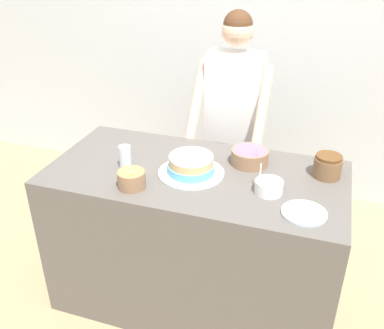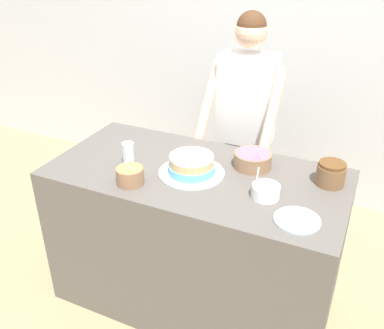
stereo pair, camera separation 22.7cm
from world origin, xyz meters
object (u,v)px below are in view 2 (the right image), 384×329
at_px(frosting_bowl_yellow, 130,175).
at_px(frosting_bowl_white, 266,191).
at_px(cake, 191,166).
at_px(person_baker, 246,112).
at_px(drinking_glass, 128,154).
at_px(ceramic_plate, 297,220).
at_px(frosting_bowl_purple, 253,159).
at_px(stoneware_jar, 331,174).

height_order(frosting_bowl_yellow, frosting_bowl_white, frosting_bowl_yellow).
height_order(cake, frosting_bowl_white, frosting_bowl_white).
xyz_separation_m(person_baker, drinking_glass, (-0.42, -0.79, -0.04)).
distance_m(person_baker, frosting_bowl_yellow, 1.02).
xyz_separation_m(cake, ceramic_plate, (0.62, -0.20, -0.04)).
bearing_deg(ceramic_plate, frosting_bowl_purple, 130.00).
height_order(frosting_bowl_purple, stoneware_jar, frosting_bowl_purple).
height_order(frosting_bowl_white, ceramic_plate, frosting_bowl_white).
distance_m(frosting_bowl_white, drinking_glass, 0.80).
distance_m(frosting_bowl_yellow, ceramic_plate, 0.86).
distance_m(frosting_bowl_yellow, drinking_glass, 0.22).
xyz_separation_m(person_baker, frosting_bowl_white, (0.38, -0.81, -0.06)).
bearing_deg(frosting_bowl_purple, stoneware_jar, -1.33).
distance_m(drinking_glass, stoneware_jar, 1.09).
bearing_deg(drinking_glass, stoneware_jar, 13.16).
relative_size(frosting_bowl_yellow, drinking_glass, 1.18).
distance_m(cake, frosting_bowl_white, 0.43).
distance_m(frosting_bowl_purple, frosting_bowl_yellow, 0.68).
bearing_deg(frosting_bowl_yellow, drinking_glass, 124.48).
bearing_deg(ceramic_plate, stoneware_jar, 78.88).
height_order(person_baker, frosting_bowl_yellow, person_baker).
distance_m(person_baker, ceramic_plate, 1.10).
height_order(cake, frosting_bowl_yellow, frosting_bowl_yellow).
bearing_deg(frosting_bowl_white, cake, 171.87).
relative_size(frosting_bowl_white, stoneware_jar, 0.98).
bearing_deg(person_baker, drinking_glass, -117.81).
distance_m(frosting_bowl_white, stoneware_jar, 0.37).
xyz_separation_m(person_baker, frosting_bowl_yellow, (-0.30, -0.97, -0.05)).
xyz_separation_m(frosting_bowl_purple, drinking_glass, (-0.64, -0.26, 0.02)).
xyz_separation_m(cake, stoneware_jar, (0.70, 0.20, 0.01)).
relative_size(frosting_bowl_purple, frosting_bowl_yellow, 1.37).
xyz_separation_m(frosting_bowl_yellow, stoneware_jar, (0.94, 0.43, 0.01)).
bearing_deg(person_baker, stoneware_jar, -40.26).
xyz_separation_m(frosting_bowl_yellow, drinking_glass, (-0.12, 0.18, 0.02)).
bearing_deg(frosting_bowl_white, frosting_bowl_purple, 119.43).
height_order(ceramic_plate, stoneware_jar, stoneware_jar).
height_order(frosting_bowl_white, stoneware_jar, frosting_bowl_white).
bearing_deg(cake, frosting_bowl_white, -8.13).
relative_size(drinking_glass, stoneware_jar, 0.88).
bearing_deg(ceramic_plate, cake, 162.35).
bearing_deg(person_baker, cake, -93.98).
distance_m(drinking_glass, ceramic_plate, 1.00).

